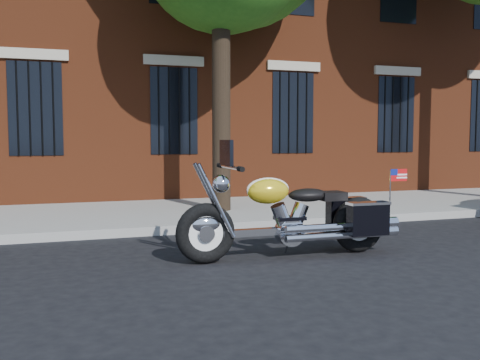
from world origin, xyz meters
name	(u,v)px	position (x,y,z in m)	size (l,w,h in m)	color
ground	(245,247)	(0.00, 0.00, 0.00)	(120.00, 120.00, 0.00)	black
curb	(219,227)	(0.00, 1.38, 0.07)	(40.00, 0.16, 0.15)	gray
sidewalk	(193,212)	(0.00, 3.26, 0.07)	(40.00, 3.60, 0.15)	gray
motorcycle	(297,218)	(0.43, -0.83, 0.52)	(3.07, 0.89, 1.55)	black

